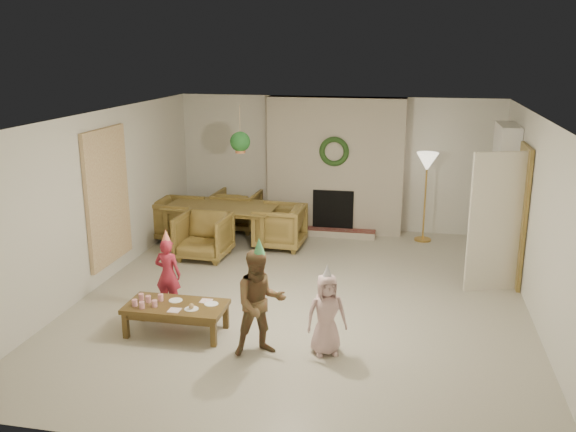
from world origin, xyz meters
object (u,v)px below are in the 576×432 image
(dining_chair_right, at_px, (280,226))
(coffee_table_top, at_px, (176,307))
(dining_chair_left, at_px, (177,219))
(child_pink, at_px, (326,314))
(child_red, at_px, (168,274))
(dining_chair_far, at_px, (237,210))
(child_plaid, at_px, (260,303))
(dining_chair_near, at_px, (204,236))
(dining_table, at_px, (222,224))

(dining_chair_right, xyz_separation_m, coffee_table_top, (-0.52, -3.49, -0.03))
(dining_chair_left, bearing_deg, child_pink, -136.27)
(coffee_table_top, distance_m, child_red, 0.77)
(dining_chair_far, bearing_deg, coffee_table_top, 99.18)
(child_plaid, bearing_deg, dining_chair_near, 93.40)
(dining_table, height_order, child_plaid, child_plaid)
(dining_chair_left, bearing_deg, dining_chair_right, -90.00)
(dining_chair_right, bearing_deg, child_pink, 22.79)
(child_pink, bearing_deg, dining_chair_right, 87.83)
(dining_chair_right, distance_m, child_red, 2.97)
(dining_table, bearing_deg, child_plaid, -63.91)
(child_red, bearing_deg, dining_chair_right, -104.57)
(dining_chair_near, xyz_separation_m, dining_chair_right, (1.10, 0.80, 0.00))
(dining_table, bearing_deg, coffee_table_top, -78.66)
(child_red, xyz_separation_m, child_pink, (2.22, -0.80, -0.01))
(dining_chair_left, distance_m, child_plaid, 4.62)
(dining_chair_left, xyz_separation_m, coffee_table_top, (1.39, -3.58, -0.03))
(dining_chair_near, height_order, dining_chair_left, same)
(child_plaid, bearing_deg, dining_table, 87.16)
(dining_chair_right, relative_size, child_pink, 0.87)
(dining_chair_far, bearing_deg, child_pink, 120.11)
(dining_chair_far, bearing_deg, child_red, 94.74)
(dining_chair_left, bearing_deg, dining_table, -90.00)
(coffee_table_top, bearing_deg, child_plaid, -14.89)
(child_red, distance_m, child_plaid, 1.77)
(dining_chair_right, bearing_deg, child_red, -14.73)
(dining_chair_near, distance_m, child_red, 2.04)
(child_plaid, bearing_deg, child_pink, -14.31)
(dining_chair_near, bearing_deg, coffee_table_top, -75.18)
(dining_chair_right, bearing_deg, dining_chair_left, -90.00)
(dining_chair_far, distance_m, child_red, 3.73)
(dining_chair_right, relative_size, child_red, 0.85)
(dining_chair_right, bearing_deg, dining_chair_near, -51.34)
(dining_chair_far, bearing_deg, dining_chair_left, 45.00)
(child_plaid, distance_m, child_pink, 0.76)
(dining_chair_left, distance_m, child_pink, 4.93)
(coffee_table_top, bearing_deg, dining_chair_far, 96.24)
(dining_chair_right, relative_size, coffee_table_top, 0.68)
(dining_table, relative_size, dining_chair_right, 2.34)
(dining_chair_far, xyz_separation_m, dining_chair_right, (1.02, -0.90, 0.00))
(dining_chair_left, distance_m, coffee_table_top, 3.84)
(coffee_table_top, height_order, child_pink, child_pink)
(dining_chair_right, distance_m, coffee_table_top, 3.53)
(dining_chair_near, height_order, child_pink, child_pink)
(dining_chair_left, xyz_separation_m, dining_chair_right, (1.91, -0.09, 0.00))
(dining_chair_left, relative_size, child_pink, 0.87)
(dining_chair_far, bearing_deg, child_plaid, 111.76)
(dining_chair_near, height_order, child_red, child_red)
(child_plaid, bearing_deg, child_red, 121.03)
(child_red, relative_size, child_pink, 1.02)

